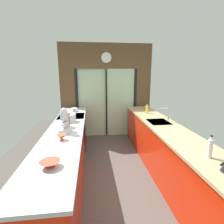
% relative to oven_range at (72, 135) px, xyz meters
% --- Properties ---
extents(ground_plane, '(5.04, 7.60, 0.02)m').
position_rel_oven_range_xyz_m(ground_plane, '(0.91, -0.65, -0.47)').
color(ground_plane, '#4C4742').
extents(back_wall_unit, '(2.64, 0.12, 2.70)m').
position_rel_oven_range_xyz_m(back_wall_unit, '(0.91, 1.15, 1.07)').
color(back_wall_unit, brown).
rests_on(back_wall_unit, ground_plane).
extents(left_counter_run, '(0.62, 3.80, 0.92)m').
position_rel_oven_range_xyz_m(left_counter_run, '(-0.00, -1.12, 0.01)').
color(left_counter_run, red).
rests_on(left_counter_run, ground_plane).
extents(right_counter_run, '(0.62, 3.80, 0.92)m').
position_rel_oven_range_xyz_m(right_counter_run, '(1.82, -0.95, 0.01)').
color(right_counter_run, red).
rests_on(right_counter_run, ground_plane).
extents(sink_faucet, '(0.19, 0.02, 0.28)m').
position_rel_oven_range_xyz_m(sink_faucet, '(1.97, -0.70, 0.65)').
color(sink_faucet, '#B7BABC').
rests_on(sink_faucet, right_counter_run).
extents(oven_range, '(0.60, 0.60, 0.92)m').
position_rel_oven_range_xyz_m(oven_range, '(0.00, 0.00, 0.00)').
color(oven_range, black).
rests_on(oven_range, ground_plane).
extents(mixing_bowl_near, '(0.21, 0.21, 0.07)m').
position_rel_oven_range_xyz_m(mixing_bowl_near, '(0.02, -2.22, 0.50)').
color(mixing_bowl_near, '#BC4C38').
rests_on(mixing_bowl_near, left_counter_run).
extents(mixing_bowl_mid, '(0.14, 0.14, 0.08)m').
position_rel_oven_range_xyz_m(mixing_bowl_mid, '(0.02, -1.47, 0.51)').
color(mixing_bowl_mid, '#BC4C38').
rests_on(mixing_bowl_mid, left_counter_run).
extents(mixing_bowl_far, '(0.18, 0.18, 0.08)m').
position_rel_oven_range_xyz_m(mixing_bowl_far, '(0.02, 0.52, 0.51)').
color(mixing_bowl_far, silver).
rests_on(mixing_bowl_far, left_counter_run).
extents(knife_block, '(0.08, 0.14, 0.27)m').
position_rel_oven_range_xyz_m(knife_block, '(0.02, -0.84, 0.57)').
color(knife_block, brown).
rests_on(knife_block, left_counter_run).
extents(stand_mixer, '(0.17, 0.27, 0.42)m').
position_rel_oven_range_xyz_m(stand_mixer, '(0.02, -1.14, 0.63)').
color(stand_mixer, '#B7BABC').
rests_on(stand_mixer, left_counter_run).
extents(stock_pot, '(0.26, 0.26, 0.18)m').
position_rel_oven_range_xyz_m(stock_pot, '(0.02, -0.49, 0.54)').
color(stock_pot, '#B7BABC').
rests_on(stock_pot, left_counter_run).
extents(soap_bottle_near, '(0.06, 0.06, 0.27)m').
position_rel_oven_range_xyz_m(soap_bottle_near, '(1.80, -2.23, 0.58)').
color(soap_bottle_near, silver).
rests_on(soap_bottle_near, right_counter_run).
extents(soap_bottle_far, '(0.06, 0.06, 0.24)m').
position_rel_oven_range_xyz_m(soap_bottle_far, '(1.80, 0.06, 0.57)').
color(soap_bottle_far, '#D1CC4C').
rests_on(soap_bottle_far, right_counter_run).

